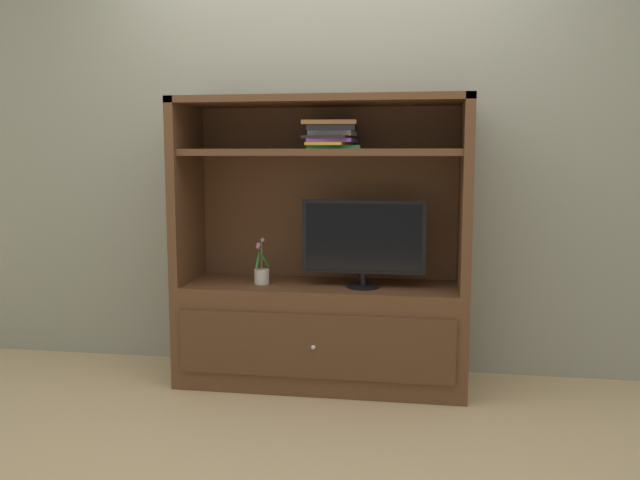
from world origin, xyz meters
TOP-DOWN VIEW (x-y plane):
  - ground_plane at (0.00, 0.00)m, footprint 8.00×8.00m
  - painted_rear_wall at (0.00, 0.75)m, footprint 6.00×0.10m
  - media_console at (0.00, 0.41)m, footprint 1.56×0.52m
  - tv_monitor at (0.23, 0.35)m, footprint 0.65×0.18m
  - potted_plant at (-0.32, 0.36)m, footprint 0.08×0.10m
  - magazine_stack at (0.06, 0.40)m, footprint 0.32×0.36m

SIDE VIEW (x-z plane):
  - ground_plane at x=0.00m, z-range 0.00..0.00m
  - media_console at x=0.00m, z-range -0.29..1.27m
  - potted_plant at x=-0.32m, z-range 0.48..0.74m
  - tv_monitor at x=0.23m, z-range 0.58..1.04m
  - magazine_stack at x=0.06m, z-range 1.29..1.44m
  - painted_rear_wall at x=0.00m, z-range 0.00..2.80m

